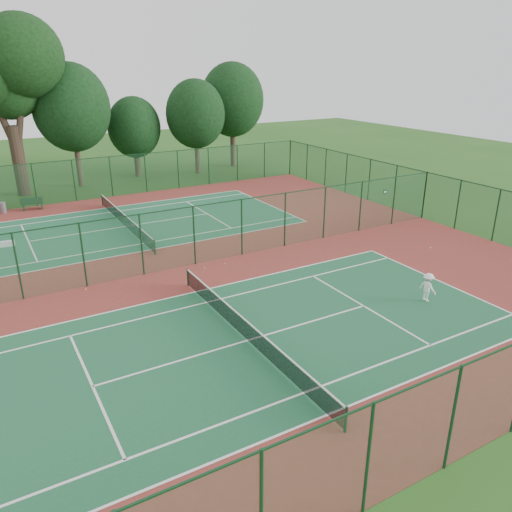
# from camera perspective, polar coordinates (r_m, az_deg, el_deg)

# --- Properties ---
(ground) EXTENTS (120.00, 120.00, 0.00)m
(ground) POSITION_cam_1_polar(r_m,az_deg,el_deg) (28.69, -9.74, -1.49)
(ground) COLOR #27561A
(ground) RESTS_ON ground
(red_pad) EXTENTS (40.00, 36.00, 0.01)m
(red_pad) POSITION_cam_1_polar(r_m,az_deg,el_deg) (28.69, -9.74, -1.48)
(red_pad) COLOR maroon
(red_pad) RESTS_ON ground
(court_near) EXTENTS (23.77, 10.97, 0.01)m
(court_near) POSITION_cam_1_polar(r_m,az_deg,el_deg) (21.30, -1.00, -9.64)
(court_near) COLOR #1C5B38
(court_near) RESTS_ON red_pad
(court_far) EXTENTS (23.77, 10.97, 0.01)m
(court_far) POSITION_cam_1_polar(r_m,az_deg,el_deg) (36.80, -14.72, 3.28)
(court_far) COLOR #1F643F
(court_far) RESTS_ON red_pad
(fence_north) EXTENTS (40.00, 0.09, 3.50)m
(fence_north) POSITION_cam_1_polar(r_m,az_deg,el_deg) (44.86, -18.15, 8.42)
(fence_north) COLOR #174529
(fence_north) RESTS_ON ground
(fence_south) EXTENTS (40.00, 0.09, 3.50)m
(fence_south) POSITION_cam_1_polar(r_m,az_deg,el_deg) (14.53, 17.46, -19.20)
(fence_south) COLOR #194C2C
(fence_south) RESTS_ON ground
(fence_east) EXTENTS (0.09, 36.00, 3.50)m
(fence_east) POSITION_cam_1_polar(r_m,az_deg,el_deg) (39.23, 18.69, 6.62)
(fence_east) COLOR #1B5132
(fence_east) RESTS_ON ground
(fence_divider) EXTENTS (40.00, 0.09, 3.50)m
(fence_divider) POSITION_cam_1_polar(r_m,az_deg,el_deg) (28.07, -9.96, 1.83)
(fence_divider) COLOR #1B512C
(fence_divider) RESTS_ON ground
(tennis_net_near) EXTENTS (0.10, 12.90, 0.97)m
(tennis_net_near) POSITION_cam_1_polar(r_m,az_deg,el_deg) (21.03, -1.01, -8.41)
(tennis_net_near) COLOR #153A23
(tennis_net_near) RESTS_ON ground
(tennis_net_far) EXTENTS (0.10, 12.90, 0.97)m
(tennis_net_far) POSITION_cam_1_polar(r_m,az_deg,el_deg) (36.65, -14.80, 4.07)
(tennis_net_far) COLOR #153A1E
(tennis_net_far) RESTS_ON ground
(player_near) EXTENTS (0.62, 0.98, 1.45)m
(player_near) POSITION_cam_1_polar(r_m,az_deg,el_deg) (25.69, 19.03, -3.39)
(player_near) COLOR white
(player_near) RESTS_ON court_near
(trash_bin) EXTENTS (0.47, 0.47, 0.84)m
(trash_bin) POSITION_cam_1_polar(r_m,az_deg,el_deg) (43.46, -26.93, 4.95)
(trash_bin) COLOR slate
(trash_bin) RESTS_ON red_pad
(bench) EXTENTS (1.73, 0.75, 1.03)m
(bench) POSITION_cam_1_polar(r_m,az_deg,el_deg) (43.34, -24.23, 5.51)
(bench) COLOR #13371D
(bench) RESTS_ON red_pad
(kit_bag) EXTENTS (0.94, 0.47, 0.34)m
(kit_bag) POSITION_cam_1_polar(r_m,az_deg,el_deg) (35.44, -26.58, 1.26)
(kit_bag) COLOR white
(kit_bag) RESTS_ON red_pad
(stray_ball_a) EXTENTS (0.07, 0.07, 0.07)m
(stray_ball_a) POSITION_cam_1_polar(r_m,az_deg,el_deg) (28.53, -5.93, -1.33)
(stray_ball_a) COLOR #C6D230
(stray_ball_a) RESTS_ON red_pad
(stray_ball_b) EXTENTS (0.07, 0.07, 0.07)m
(stray_ball_b) POSITION_cam_1_polar(r_m,az_deg,el_deg) (29.01, -3.62, -0.85)
(stray_ball_b) COLOR gold
(stray_ball_b) RESTS_ON red_pad
(stray_ball_c) EXTENTS (0.07, 0.07, 0.07)m
(stray_ball_c) POSITION_cam_1_polar(r_m,az_deg,el_deg) (27.16, -18.88, -3.62)
(stray_ball_c) COLOR yellow
(stray_ball_c) RESTS_ON red_pad
(big_tree) EXTENTS (9.62, 7.04, 14.77)m
(big_tree) POSITION_cam_1_polar(r_m,az_deg,el_deg) (47.86, -26.83, 18.58)
(big_tree) COLOR #32241B
(big_tree) RESTS_ON ground
(evergreen_row) EXTENTS (39.00, 5.00, 12.00)m
(evergreen_row) POSITION_cam_1_polar(r_m,az_deg,el_deg) (51.32, -18.94, 7.83)
(evergreen_row) COLOR black
(evergreen_row) RESTS_ON ground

